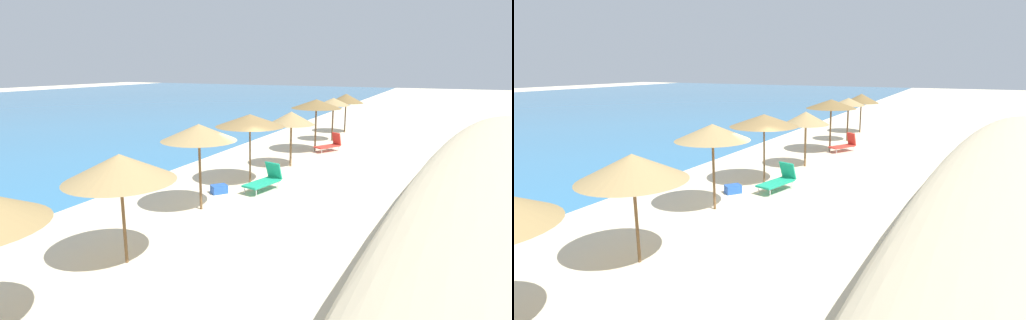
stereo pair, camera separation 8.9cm
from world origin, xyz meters
The scene contains 11 objects.
ground_plane centered at (0.00, 0.00, 0.00)m, with size 160.00×160.00×0.00m, color beige.
beach_umbrella_3 centered at (-5.24, 1.42, 2.31)m, with size 2.52×2.52×2.63m.
beach_umbrella_4 centered at (-1.37, 1.86, 2.52)m, with size 2.39×2.39×2.78m.
beach_umbrella_5 centered at (2.08, 1.79, 2.49)m, with size 2.68×2.68×2.73m.
beach_umbrella_6 centered at (5.32, 1.31, 2.24)m, with size 2.13×2.13×2.53m.
beach_umbrella_7 centered at (9.03, 1.31, 2.57)m, with size 2.67×2.67×2.82m.
beach_umbrella_8 centered at (12.67, 1.36, 2.40)m, with size 2.02×2.02×2.65m.
beach_umbrella_9 centered at (16.26, 1.43, 2.36)m, with size 2.38×2.38×2.68m.
lounge_chair_0 centered at (1.39, 0.83, 0.41)m, with size 1.75×1.02×0.99m.
lounge_chair_2 centered at (9.45, 0.61, 0.38)m, with size 1.61×1.27×0.98m.
cooler_box centered at (0.35, 2.20, 0.15)m, with size 0.56×0.41×0.31m, color blue.
Camera 2 is at (-11.87, -5.23, 4.53)m, focal length 28.59 mm.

